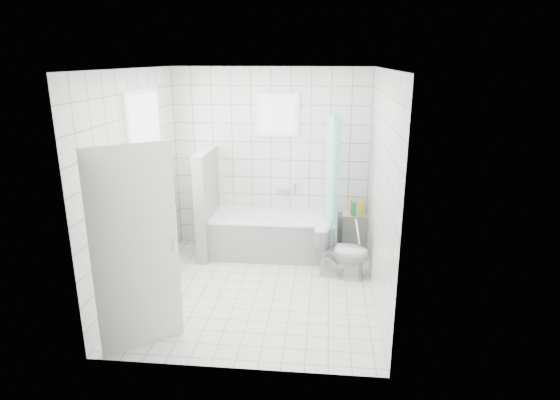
# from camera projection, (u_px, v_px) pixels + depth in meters

# --- Properties ---
(ground) EXTENTS (3.00, 3.00, 0.00)m
(ground) POSITION_uv_depth(u_px,v_px,m) (257.00, 290.00, 5.69)
(ground) COLOR white
(ground) RESTS_ON ground
(ceiling) EXTENTS (3.00, 3.00, 0.00)m
(ceiling) POSITION_uv_depth(u_px,v_px,m) (254.00, 69.00, 4.93)
(ceiling) COLOR white
(ceiling) RESTS_ON ground
(wall_back) EXTENTS (2.80, 0.02, 2.60)m
(wall_back) POSITION_uv_depth(u_px,v_px,m) (271.00, 160.00, 6.74)
(wall_back) COLOR white
(wall_back) RESTS_ON ground
(wall_front) EXTENTS (2.80, 0.02, 2.60)m
(wall_front) POSITION_uv_depth(u_px,v_px,m) (229.00, 235.00, 3.88)
(wall_front) COLOR white
(wall_front) RESTS_ON ground
(wall_left) EXTENTS (0.02, 3.00, 2.60)m
(wall_left) POSITION_uv_depth(u_px,v_px,m) (137.00, 184.00, 5.44)
(wall_left) COLOR white
(wall_left) RESTS_ON ground
(wall_right) EXTENTS (0.02, 3.00, 2.60)m
(wall_right) POSITION_uv_depth(u_px,v_px,m) (381.00, 191.00, 5.18)
(wall_right) COLOR white
(wall_right) RESTS_ON ground
(window_left) EXTENTS (0.01, 0.90, 1.40)m
(window_left) POSITION_uv_depth(u_px,v_px,m) (148.00, 154.00, 5.63)
(window_left) COLOR white
(window_left) RESTS_ON wall_left
(window_back) EXTENTS (0.50, 0.01, 0.50)m
(window_back) POSITION_uv_depth(u_px,v_px,m) (277.00, 115.00, 6.49)
(window_back) COLOR white
(window_back) RESTS_ON wall_back
(window_sill) EXTENTS (0.18, 1.02, 0.08)m
(window_sill) POSITION_uv_depth(u_px,v_px,m) (156.00, 212.00, 5.85)
(window_sill) COLOR white
(window_sill) RESTS_ON wall_left
(door) EXTENTS (0.65, 0.53, 2.00)m
(door) POSITION_uv_depth(u_px,v_px,m) (136.00, 251.00, 4.31)
(door) COLOR silver
(door) RESTS_ON ground
(bathtub) EXTENTS (1.73, 0.77, 0.58)m
(bathtub) POSITION_uv_depth(u_px,v_px,m) (273.00, 235.00, 6.67)
(bathtub) COLOR white
(bathtub) RESTS_ON ground
(partition_wall) EXTENTS (0.15, 0.85, 1.50)m
(partition_wall) POSITION_uv_depth(u_px,v_px,m) (207.00, 203.00, 6.57)
(partition_wall) COLOR white
(partition_wall) RESTS_ON ground
(tiled_ledge) EXTENTS (0.40, 0.24, 0.55)m
(tiled_ledge) POSITION_uv_depth(u_px,v_px,m) (356.00, 232.00, 6.80)
(tiled_ledge) COLOR white
(tiled_ledge) RESTS_ON ground
(toilet) EXTENTS (0.73, 0.50, 0.68)m
(toilet) POSITION_uv_depth(u_px,v_px,m) (342.00, 252.00, 5.96)
(toilet) COLOR silver
(toilet) RESTS_ON ground
(curtain_rod) EXTENTS (0.02, 0.80, 0.02)m
(curtain_rod) POSITION_uv_depth(u_px,v_px,m) (334.00, 115.00, 6.07)
(curtain_rod) COLOR silver
(curtain_rod) RESTS_ON wall_back
(shower_curtain) EXTENTS (0.14, 0.48, 1.78)m
(shower_curtain) POSITION_uv_depth(u_px,v_px,m) (332.00, 184.00, 6.21)
(shower_curtain) COLOR #46C2CE
(shower_curtain) RESTS_ON curtain_rod
(tub_faucet) EXTENTS (0.18, 0.06, 0.06)m
(tub_faucet) POSITION_uv_depth(u_px,v_px,m) (283.00, 191.00, 6.81)
(tub_faucet) COLOR silver
(tub_faucet) RESTS_ON wall_back
(sill_bottles) EXTENTS (0.16, 0.77, 0.29)m
(sill_bottles) POSITION_uv_depth(u_px,v_px,m) (154.00, 202.00, 5.73)
(sill_bottles) COLOR silver
(sill_bottles) RESTS_ON window_sill
(ledge_bottles) EXTENTS (0.18, 0.16, 0.26)m
(ledge_bottles) POSITION_uv_depth(u_px,v_px,m) (356.00, 208.00, 6.65)
(ledge_bottles) COLOR green
(ledge_bottles) RESTS_ON tiled_ledge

